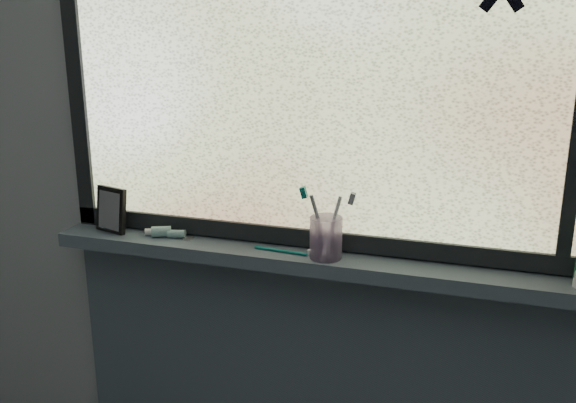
{
  "coord_description": "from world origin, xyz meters",
  "views": [
    {
      "loc": [
        0.4,
        -0.36,
        1.66
      ],
      "look_at": [
        -0.05,
        1.05,
        1.22
      ],
      "focal_mm": 40.0,
      "sensor_mm": 36.0,
      "label": 1
    }
  ],
  "objects": [
    {
      "name": "windowsill",
      "position": [
        0.0,
        1.23,
        1.0
      ],
      "size": [
        1.62,
        0.14,
        0.04
      ],
      "primitive_type": "cube",
      "color": "#4B5764",
      "rests_on": "wall_back"
    },
    {
      "name": "frame_left",
      "position": [
        -0.78,
        1.28,
        1.53
      ],
      "size": [
        0.05,
        0.03,
        1.1
      ],
      "primitive_type": "cube",
      "color": "black",
      "rests_on": "wall_back"
    },
    {
      "name": "vanity_mirror",
      "position": [
        -0.67,
        1.23,
        1.09
      ],
      "size": [
        0.12,
        0.08,
        0.14
      ],
      "primitive_type": "cube",
      "rotation": [
        0.0,
        0.0,
        -0.26
      ],
      "color": "black",
      "rests_on": "windowsill"
    },
    {
      "name": "frame_bottom",
      "position": [
        0.0,
        1.28,
        1.05
      ],
      "size": [
        1.6,
        0.03,
        0.05
      ],
      "primitive_type": "cube",
      "color": "black",
      "rests_on": "windowsill"
    },
    {
      "name": "window_pane",
      "position": [
        0.0,
        1.28,
        1.53
      ],
      "size": [
        1.5,
        0.01,
        1.0
      ],
      "primitive_type": "cube",
      "color": "silver",
      "rests_on": "wall_back"
    },
    {
      "name": "toothpaste_tube",
      "position": [
        -0.48,
        1.23,
        1.04
      ],
      "size": [
        0.18,
        0.1,
        0.03
      ],
      "primitive_type": null,
      "rotation": [
        0.0,
        0.0,
        0.36
      ],
      "color": "silver",
      "rests_on": "windowsill"
    },
    {
      "name": "toothbrush_lying",
      "position": [
        -0.12,
        1.22,
        1.03
      ],
      "size": [
        0.19,
        0.03,
        0.01
      ],
      "primitive_type": null,
      "rotation": [
        0.0,
        0.0,
        -0.09
      ],
      "color": "#0C6E67",
      "rests_on": "windowsill"
    },
    {
      "name": "toothbrush_cup",
      "position": [
        0.0,
        1.21,
        1.08
      ],
      "size": [
        0.09,
        0.09,
        0.11
      ],
      "primitive_type": "cylinder",
      "rotation": [
        0.0,
        0.0,
        0.07
      ],
      "color": "#CBA4DA",
      "rests_on": "windowsill"
    },
    {
      "name": "wall_back",
      "position": [
        0.0,
        1.3,
        1.25
      ],
      "size": [
        3.0,
        0.01,
        2.5
      ],
      "primitive_type": "cube",
      "color": "#9EA3A8",
      "rests_on": "ground"
    }
  ]
}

